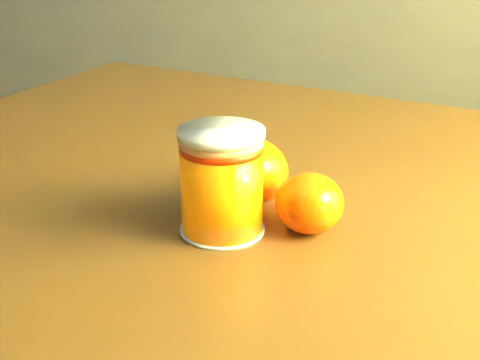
% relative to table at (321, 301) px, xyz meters
% --- Properties ---
extents(kitchen_counter, '(3.15, 0.60, 0.90)m').
position_rel_table_xyz_m(kitchen_counter, '(-0.84, 1.40, -0.27)').
color(kitchen_counter, '#56575C').
rests_on(kitchen_counter, ground).
extents(table, '(1.22, 0.96, 0.82)m').
position_rel_table_xyz_m(table, '(0.00, 0.00, 0.00)').
color(table, brown).
rests_on(table, ground).
extents(juice_glass, '(0.07, 0.07, 0.09)m').
position_rel_table_xyz_m(juice_glass, '(-0.08, -0.08, 0.15)').
color(juice_glass, orange).
rests_on(juice_glass, table).
extents(orange_front, '(0.07, 0.07, 0.06)m').
position_rel_table_xyz_m(orange_front, '(-0.07, -0.01, 0.14)').
color(orange_front, '#FF5705').
rests_on(orange_front, table).
extents(orange_back, '(0.07, 0.07, 0.05)m').
position_rel_table_xyz_m(orange_back, '(-0.00, -0.05, 0.13)').
color(orange_back, '#FF5705').
rests_on(orange_back, table).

